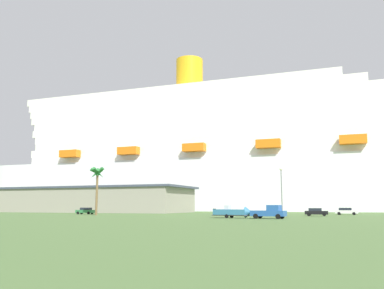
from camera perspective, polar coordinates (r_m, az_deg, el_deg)
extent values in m
plane|color=#4C6B38|center=(109.56, 3.39, -9.67)|extent=(600.00, 600.00, 0.00)
cube|color=white|center=(150.19, 11.81, -5.60)|extent=(224.71, 38.81, 18.83)
cylinder|color=white|center=(199.26, -22.15, -5.84)|extent=(31.28, 31.28, 18.83)
cube|color=white|center=(151.10, 11.68, -1.49)|extent=(197.80, 35.36, 2.87)
cube|color=white|center=(152.15, 9.98, -0.50)|extent=(190.40, 34.26, 2.87)
cube|color=white|center=(153.37, 8.31, 0.48)|extent=(178.06, 33.22, 2.87)
cube|color=white|center=(154.77, 6.66, 1.45)|extent=(170.21, 32.47, 2.87)
cube|color=white|center=(156.34, 5.04, 2.39)|extent=(164.81, 31.58, 2.87)
cube|color=white|center=(158.06, 3.46, 3.32)|extent=(155.04, 30.49, 2.87)
cube|color=white|center=(159.95, 1.91, 4.22)|extent=(150.04, 29.77, 2.87)
cube|color=white|center=(161.99, 0.39, 5.09)|extent=(143.09, 28.94, 2.87)
cube|color=white|center=(164.18, -1.09, 5.94)|extent=(136.30, 28.52, 2.87)
cube|color=white|center=(166.51, -2.54, 6.76)|extent=(129.96, 27.72, 2.87)
cylinder|color=yellow|center=(166.52, -0.35, 9.67)|extent=(11.26, 11.26, 13.36)
cube|color=orange|center=(166.95, -16.86, -1.26)|extent=(8.12, 3.51, 2.80)
cube|color=orange|center=(152.92, -8.97, -0.89)|extent=(8.12, 3.51, 2.80)
cube|color=orange|center=(142.34, 0.29, -0.43)|extent=(8.12, 3.51, 2.80)
cube|color=orange|center=(136.01, 10.72, 0.10)|extent=(8.12, 3.51, 2.80)
cube|color=orange|center=(134.53, 21.76, 0.66)|extent=(8.12, 3.51, 2.80)
cube|color=gray|center=(130.92, -14.58, -7.69)|extent=(64.79, 25.53, 7.03)
cube|color=#3F4759|center=(131.02, -14.52, -6.02)|extent=(67.38, 26.55, 0.60)
cube|color=#2659A5|center=(67.61, 10.71, -9.53)|extent=(5.90, 3.19, 0.90)
cube|color=#2659A5|center=(67.26, 11.51, -8.75)|extent=(2.37, 2.24, 0.90)
cube|color=#26333F|center=(67.05, 12.06, -8.81)|extent=(0.47, 1.66, 0.63)
cylinder|color=black|center=(67.93, 12.59, -9.85)|extent=(0.84, 0.45, 0.80)
cylinder|color=black|center=(66.03, 12.05, -9.91)|extent=(0.84, 0.45, 0.80)
cylinder|color=black|center=(69.17, 9.59, -9.91)|extent=(0.84, 0.45, 0.80)
cylinder|color=black|center=(67.31, 8.97, -9.96)|extent=(0.84, 0.45, 0.80)
cube|color=#595960|center=(70.15, 5.49, -9.91)|extent=(6.67, 3.19, 0.16)
cube|color=#595960|center=(68.64, 8.41, -9.89)|extent=(2.08, 0.58, 0.10)
cylinder|color=black|center=(71.19, 5.62, -10.00)|extent=(0.67, 0.36, 0.64)
cylinder|color=black|center=(69.37, 4.91, -10.05)|extent=(0.67, 0.36, 0.64)
cube|color=teal|center=(70.14, 5.48, -9.47)|extent=(6.14, 3.26, 0.90)
cone|color=teal|center=(68.81, 8.03, -9.45)|extent=(1.57, 2.03, 1.81)
cube|color=silver|center=(70.38, 5.04, -8.82)|extent=(1.00, 1.15, 0.70)
cube|color=black|center=(71.51, 3.18, -9.48)|extent=(0.46, 0.57, 1.10)
cylinder|color=brown|center=(91.55, -13.29, -6.83)|extent=(0.49, 0.49, 9.12)
cone|color=#287233|center=(91.64, -12.96, -3.92)|extent=(1.12, 3.19, 2.20)
cone|color=#287233|center=(91.87, -12.95, -3.94)|extent=(2.68, 2.85, 1.93)
cone|color=#287233|center=(92.12, -13.05, -3.94)|extent=(2.96, 0.97, 2.59)
cone|color=#287233|center=(92.17, -13.27, -3.94)|extent=(2.61, 2.82, 2.15)
cone|color=#287233|center=(91.93, -13.43, -3.92)|extent=(1.23, 3.08, 2.44)
cone|color=#287233|center=(91.67, -13.43, -3.91)|extent=(2.89, 2.65, 1.89)
cone|color=#287233|center=(91.43, -13.29, -3.90)|extent=(3.01, 1.10, 2.54)
cone|color=#287233|center=(91.39, -13.18, -3.90)|extent=(2.78, 2.18, 2.64)
sphere|color=#287233|center=(91.79, -13.20, -3.99)|extent=(1.10, 1.10, 1.10)
cylinder|color=slate|center=(80.00, 12.55, -6.74)|extent=(0.20, 0.20, 8.84)
sphere|color=#F9F2CC|center=(80.26, 12.44, -3.41)|extent=(0.56, 0.56, 0.56)
cube|color=#2D723F|center=(101.99, -14.86, -9.11)|extent=(4.37, 2.08, 0.70)
cube|color=#1E232D|center=(101.88, -14.74, -8.76)|extent=(2.48, 1.78, 0.55)
cylinder|color=black|center=(101.89, -15.81, -9.27)|extent=(0.67, 0.26, 0.66)
cylinder|color=black|center=(103.47, -15.31, -9.27)|extent=(0.67, 0.26, 0.66)
cylinder|color=black|center=(100.53, -14.40, -9.34)|extent=(0.67, 0.26, 0.66)
cylinder|color=black|center=(102.14, -13.92, -9.34)|extent=(0.67, 0.26, 0.66)
cube|color=white|center=(97.83, 20.98, -8.87)|extent=(4.93, 2.47, 0.70)
cube|color=#1E232D|center=(97.84, 20.83, -8.51)|extent=(2.85, 2.01, 0.55)
cylinder|color=black|center=(98.64, 21.95, -9.01)|extent=(0.68, 0.31, 0.66)
cylinder|color=black|center=(96.80, 21.88, -9.04)|extent=(0.68, 0.31, 0.66)
cylinder|color=black|center=(98.89, 20.13, -9.10)|extent=(0.68, 0.31, 0.66)
cylinder|color=black|center=(97.05, 20.02, -9.13)|extent=(0.68, 0.31, 0.66)
cube|color=black|center=(85.70, 17.16, -9.18)|extent=(4.51, 1.95, 0.70)
cube|color=#1E232D|center=(85.70, 16.99, -8.76)|extent=(2.55, 1.70, 0.55)
cylinder|color=black|center=(86.54, 18.18, -9.35)|extent=(0.67, 0.25, 0.66)
cylinder|color=black|center=(84.76, 18.15, -9.38)|extent=(0.67, 0.25, 0.66)
cylinder|color=black|center=(86.68, 16.22, -9.44)|extent=(0.67, 0.25, 0.66)
cylinder|color=black|center=(84.90, 16.14, -9.46)|extent=(0.67, 0.25, 0.66)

